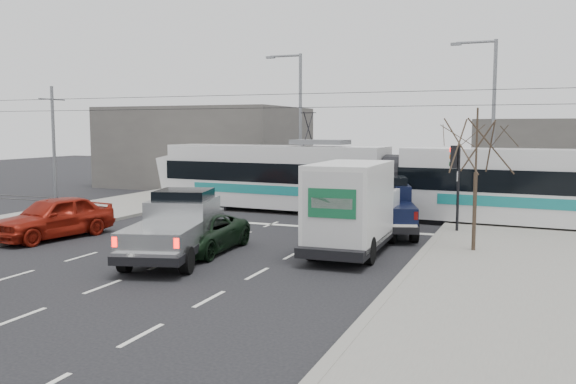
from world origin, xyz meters
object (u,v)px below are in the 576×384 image
at_px(traffic_signal, 455,169).
at_px(silver_pickup, 178,225).
at_px(bare_tree, 477,147).
at_px(navy_pickup, 386,206).
at_px(tram, 394,181).
at_px(green_car, 200,234).
at_px(box_truck, 354,208).
at_px(street_lamp_near, 490,115).
at_px(street_lamp_far, 298,117).
at_px(red_car, 54,217).

distance_m(traffic_signal, silver_pickup, 11.85).
relative_size(bare_tree, navy_pickup, 0.85).
relative_size(tram, green_car, 5.40).
distance_m(silver_pickup, box_truck, 6.20).
bearing_deg(silver_pickup, tram, 51.52).
bearing_deg(box_truck, silver_pickup, -152.74).
height_order(street_lamp_near, box_truck, street_lamp_near).
distance_m(tram, green_car, 11.76).
height_order(traffic_signal, green_car, traffic_signal).
relative_size(silver_pickup, navy_pickup, 1.11).
xyz_separation_m(bare_tree, street_lamp_near, (-0.29, 11.50, 1.32)).
bearing_deg(street_lamp_far, red_car, -104.54).
xyz_separation_m(street_lamp_far, box_truck, (7.75, -14.80, -3.51)).
bearing_deg(street_lamp_near, box_truck, -106.31).
height_order(green_car, red_car, red_car).
height_order(tram, navy_pickup, tram).
xyz_separation_m(bare_tree, traffic_signal, (-1.13, 4.00, -1.05)).
bearing_deg(street_lamp_far, traffic_signal, -41.72).
xyz_separation_m(box_truck, red_car, (-12.03, -1.71, -0.75)).
bearing_deg(navy_pickup, silver_pickup, -143.35).
xyz_separation_m(bare_tree, tram, (-4.42, 7.43, -1.94)).
relative_size(traffic_signal, green_car, 0.75).
distance_m(green_car, red_car, 6.91).
bearing_deg(street_lamp_near, green_car, -121.01).
distance_m(street_lamp_near, red_car, 21.86).
relative_size(silver_pickup, red_car, 1.30).
bearing_deg(street_lamp_far, box_truck, -62.36).
distance_m(traffic_signal, street_lamp_far, 14.47).
height_order(street_lamp_far, navy_pickup, street_lamp_far).
xyz_separation_m(silver_pickup, box_truck, (5.43, 2.96, 0.48)).
bearing_deg(bare_tree, red_car, -169.36).
height_order(navy_pickup, red_car, navy_pickup).
bearing_deg(bare_tree, navy_pickup, 139.76).
height_order(traffic_signal, street_lamp_near, street_lamp_near).
bearing_deg(silver_pickup, street_lamp_near, 44.62).
distance_m(bare_tree, street_lamp_near, 11.58).
bearing_deg(green_car, silver_pickup, -109.82).
bearing_deg(navy_pickup, street_lamp_far, 111.04).
bearing_deg(red_car, silver_pickup, 0.65).
bearing_deg(tram, box_truck, -82.95).
bearing_deg(silver_pickup, traffic_signal, 29.57).
relative_size(traffic_signal, red_car, 0.71).
distance_m(silver_pickup, red_car, 6.73).
xyz_separation_m(traffic_signal, tram, (-3.30, 3.44, -0.88)).
xyz_separation_m(tram, green_car, (-4.74, -10.70, -1.19)).
relative_size(tram, red_car, 5.11).
xyz_separation_m(street_lamp_near, box_truck, (-3.75, -12.80, -3.51)).
bearing_deg(traffic_signal, street_lamp_near, 83.59).
relative_size(bare_tree, traffic_signal, 1.39).
bearing_deg(navy_pickup, box_truck, -108.86).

